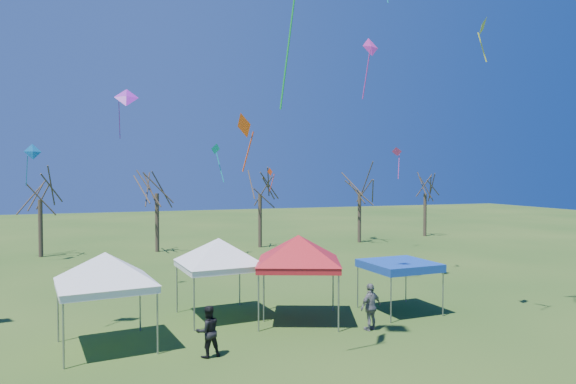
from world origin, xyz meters
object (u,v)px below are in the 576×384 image
at_px(tent_white_west, 105,259).
at_px(person_dark, 208,331).
at_px(tree_2, 157,172).
at_px(person_grey, 371,307).
at_px(tree_5, 425,178).
at_px(tent_white_mid, 219,243).
at_px(tree_4, 360,175).
at_px(tree_3, 260,175).
at_px(tent_blue, 399,266).
at_px(tree_1, 40,179).
at_px(tent_red, 298,241).

distance_m(tent_white_west, person_dark, 4.49).
height_order(tree_2, person_grey, tree_2).
xyz_separation_m(tree_5, tent_white_mid, (-25.37, -21.67, -2.55)).
height_order(tree_4, person_dark, tree_4).
xyz_separation_m(tree_2, tree_3, (8.40, -0.33, -0.21)).
bearing_deg(tent_blue, tree_5, 53.22).
relative_size(tent_white_mid, tent_blue, 1.47).
bearing_deg(tree_5, tree_4, -166.15).
xyz_separation_m(tree_2, person_grey, (5.97, -23.84, -5.36)).
distance_m(tree_2, tree_5, 26.15).
bearing_deg(person_grey, tree_3, -114.94).
height_order(tree_4, tent_white_mid, tree_4).
relative_size(tree_1, tree_3, 0.95).
distance_m(tree_5, tent_white_west, 38.61).
relative_size(tree_3, tent_white_mid, 1.78).
height_order(tree_3, person_grey, tree_3).
distance_m(tree_5, tent_blue, 29.65).
height_order(tent_white_mid, tent_blue, tent_white_mid).
bearing_deg(tent_blue, tent_white_west, -176.97).
bearing_deg(tent_red, tree_4, 56.69).
bearing_deg(tree_1, tree_4, -1.42).
relative_size(tree_2, tree_3, 1.03).
bearing_deg(tent_white_mid, tree_1, 114.23).
bearing_deg(tent_red, tree_2, 99.87).
bearing_deg(tent_white_west, tree_4, 45.74).
bearing_deg(person_dark, tent_red, -154.73).
bearing_deg(person_grey, tent_red, -64.26).
bearing_deg(tree_5, tree_2, -176.30).
xyz_separation_m(tree_4, tent_white_mid, (-17.01, -19.61, -2.88)).
xyz_separation_m(tree_4, tent_blue, (-9.25, -21.50, -3.99)).
relative_size(tree_4, tent_white_west, 1.78).
height_order(tree_1, tree_5, tree_1).
height_order(tree_4, tent_red, tree_4).
bearing_deg(tent_red, person_dark, -145.61).
bearing_deg(tree_3, tree_2, 177.73).
relative_size(tree_4, person_dark, 4.53).
distance_m(tree_3, tent_white_west, 25.53).
xyz_separation_m(tree_1, tent_white_west, (4.53, -22.81, -2.62)).
bearing_deg(tent_red, tent_blue, -3.21).
bearing_deg(tree_3, tree_1, 177.94).
bearing_deg(tent_white_west, tent_white_mid, 29.03).
height_order(tree_1, tent_white_mid, tree_1).
xyz_separation_m(tree_2, tent_red, (3.76, -21.62, -2.93)).
xyz_separation_m(tree_1, person_grey, (14.37, -24.11, -4.86)).
relative_size(tree_2, tree_4, 1.04).
bearing_deg(tent_blue, tree_1, 127.29).
height_order(tent_red, person_dark, tent_red).
bearing_deg(tent_white_west, tent_blue, 3.03).
relative_size(tent_red, tent_blue, 1.46).
height_order(tent_white_mid, person_dark, tent_white_mid).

